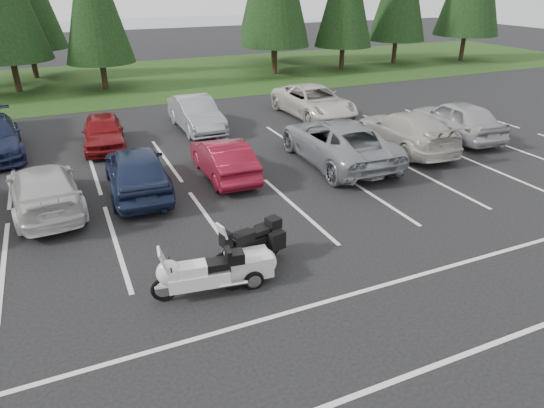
{
  "coord_description": "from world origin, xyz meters",
  "views": [
    {
      "loc": [
        -2.98,
        -10.96,
        6.46
      ],
      "look_at": [
        1.69,
        -0.5,
        1.08
      ],
      "focal_mm": 32.0,
      "sensor_mm": 36.0,
      "label": 1
    }
  ],
  "objects_px": {
    "car_near_4": "(137,170)",
    "car_near_7": "(405,130)",
    "car_near_3": "(44,189)",
    "car_far_4": "(314,102)",
    "touring_motorcycle": "(198,270)",
    "car_far_3": "(196,114)",
    "car_near_6": "(337,141)",
    "car_near_8": "(456,119)",
    "car_far_2": "(103,132)",
    "cargo_trailer": "(249,267)",
    "adventure_motorcycle": "(248,241)",
    "car_near_5": "(223,159)"
  },
  "relations": [
    {
      "from": "car_near_4",
      "to": "car_near_7",
      "type": "bearing_deg",
      "value": -176.41
    },
    {
      "from": "car_near_3",
      "to": "car_far_4",
      "type": "relative_size",
      "value": 0.87
    },
    {
      "from": "car_far_4",
      "to": "touring_motorcycle",
      "type": "height_order",
      "value": "car_far_4"
    },
    {
      "from": "car_near_7",
      "to": "car_far_3",
      "type": "distance_m",
      "value": 9.34
    },
    {
      "from": "car_near_6",
      "to": "car_near_7",
      "type": "xyz_separation_m",
      "value": [
        3.35,
        0.25,
        -0.05
      ]
    },
    {
      "from": "car_near_4",
      "to": "car_far_4",
      "type": "height_order",
      "value": "car_near_4"
    },
    {
      "from": "car_near_4",
      "to": "touring_motorcycle",
      "type": "bearing_deg",
      "value": 94.89
    },
    {
      "from": "car_near_8",
      "to": "car_far_4",
      "type": "distance_m",
      "value": 6.94
    },
    {
      "from": "car_near_7",
      "to": "car_far_3",
      "type": "height_order",
      "value": "car_near_7"
    },
    {
      "from": "car_near_4",
      "to": "car_far_3",
      "type": "distance_m",
      "value": 7.29
    },
    {
      "from": "car_far_2",
      "to": "car_near_6",
      "type": "bearing_deg",
      "value": -29.34
    },
    {
      "from": "car_near_3",
      "to": "cargo_trailer",
      "type": "xyz_separation_m",
      "value": [
        4.22,
        -6.02,
        -0.35
      ]
    },
    {
      "from": "car_far_2",
      "to": "car_far_3",
      "type": "bearing_deg",
      "value": 17.81
    },
    {
      "from": "car_far_4",
      "to": "car_near_4",
      "type": "bearing_deg",
      "value": -150.03
    },
    {
      "from": "car_far_4",
      "to": "cargo_trailer",
      "type": "xyz_separation_m",
      "value": [
        -8.41,
        -12.35,
        -0.42
      ]
    },
    {
      "from": "car_near_8",
      "to": "adventure_motorcycle",
      "type": "height_order",
      "value": "car_near_8"
    },
    {
      "from": "car_near_6",
      "to": "car_far_3",
      "type": "xyz_separation_m",
      "value": [
        -3.7,
        6.38,
        -0.07
      ]
    },
    {
      "from": "car_near_3",
      "to": "adventure_motorcycle",
      "type": "distance_m",
      "value": 7.03
    },
    {
      "from": "car_near_6",
      "to": "car_near_8",
      "type": "bearing_deg",
      "value": -171.92
    },
    {
      "from": "car_near_3",
      "to": "touring_motorcycle",
      "type": "xyz_separation_m",
      "value": [
        2.99,
        -6.16,
        -0.04
      ]
    },
    {
      "from": "touring_motorcycle",
      "to": "cargo_trailer",
      "type": "relative_size",
      "value": 1.59
    },
    {
      "from": "car_near_4",
      "to": "car_near_7",
      "type": "height_order",
      "value": "car_near_4"
    },
    {
      "from": "car_near_3",
      "to": "adventure_motorcycle",
      "type": "relative_size",
      "value": 2.06
    },
    {
      "from": "car_near_5",
      "to": "car_near_8",
      "type": "height_order",
      "value": "car_near_8"
    },
    {
      "from": "touring_motorcycle",
      "to": "adventure_motorcycle",
      "type": "relative_size",
      "value": 1.02
    },
    {
      "from": "car_near_3",
      "to": "car_far_3",
      "type": "distance_m",
      "value": 9.19
    },
    {
      "from": "car_far_3",
      "to": "touring_motorcycle",
      "type": "distance_m",
      "value": 13.09
    },
    {
      "from": "car_near_3",
      "to": "touring_motorcycle",
      "type": "height_order",
      "value": "car_near_3"
    },
    {
      "from": "cargo_trailer",
      "to": "car_far_2",
      "type": "bearing_deg",
      "value": 103.77
    },
    {
      "from": "touring_motorcycle",
      "to": "car_near_8",
      "type": "bearing_deg",
      "value": 34.69
    },
    {
      "from": "car_near_4",
      "to": "car_far_4",
      "type": "xyz_separation_m",
      "value": [
        9.85,
        6.13,
        -0.04
      ]
    },
    {
      "from": "car_near_6",
      "to": "car_far_3",
      "type": "distance_m",
      "value": 7.37
    },
    {
      "from": "cargo_trailer",
      "to": "car_near_6",
      "type": "bearing_deg",
      "value": 49.77
    },
    {
      "from": "car_near_5",
      "to": "car_far_3",
      "type": "height_order",
      "value": "car_far_3"
    },
    {
      "from": "car_near_5",
      "to": "car_far_4",
      "type": "bearing_deg",
      "value": -137.81
    },
    {
      "from": "car_near_4",
      "to": "car_far_3",
      "type": "xyz_separation_m",
      "value": [
        3.77,
        6.24,
        -0.05
      ]
    },
    {
      "from": "car_far_4",
      "to": "car_near_6",
      "type": "bearing_deg",
      "value": -112.77
    },
    {
      "from": "car_near_3",
      "to": "adventure_motorcycle",
      "type": "xyz_separation_m",
      "value": [
        4.42,
        -5.47,
        0.01
      ]
    },
    {
      "from": "car_near_5",
      "to": "touring_motorcycle",
      "type": "bearing_deg",
      "value": 67.96
    },
    {
      "from": "car_near_6",
      "to": "car_far_4",
      "type": "distance_m",
      "value": 6.71
    },
    {
      "from": "car_near_6",
      "to": "car_near_7",
      "type": "distance_m",
      "value": 3.36
    },
    {
      "from": "car_near_3",
      "to": "car_near_7",
      "type": "xyz_separation_m",
      "value": [
        13.6,
        0.31,
        0.08
      ]
    },
    {
      "from": "touring_motorcycle",
      "to": "adventure_motorcycle",
      "type": "xyz_separation_m",
      "value": [
        1.43,
        0.69,
        0.05
      ]
    },
    {
      "from": "car_near_3",
      "to": "car_near_4",
      "type": "distance_m",
      "value": 2.79
    },
    {
      "from": "car_near_8",
      "to": "touring_motorcycle",
      "type": "bearing_deg",
      "value": 31.47
    },
    {
      "from": "car_near_7",
      "to": "car_far_2",
      "type": "xyz_separation_m",
      "value": [
        -11.26,
        5.19,
        -0.09
      ]
    },
    {
      "from": "touring_motorcycle",
      "to": "adventure_motorcycle",
      "type": "height_order",
      "value": "adventure_motorcycle"
    },
    {
      "from": "car_near_4",
      "to": "car_far_3",
      "type": "relative_size",
      "value": 1.03
    },
    {
      "from": "car_near_7",
      "to": "touring_motorcycle",
      "type": "height_order",
      "value": "car_near_7"
    },
    {
      "from": "car_near_7",
      "to": "car_near_6",
      "type": "bearing_deg",
      "value": 7.23
    }
  ]
}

